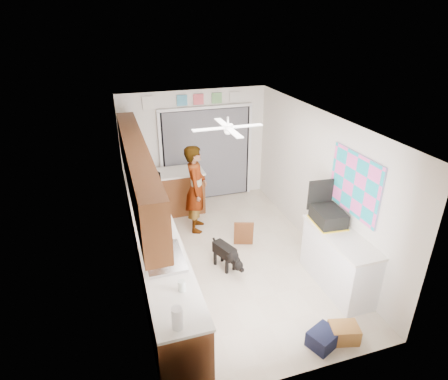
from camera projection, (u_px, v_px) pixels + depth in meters
floor at (231, 257)px, 6.65m from camera, size 5.00×5.00×0.00m
ceiling at (232, 119)px, 5.58m from camera, size 5.00×5.00×0.00m
wall_back at (195, 147)px, 8.27m from camera, size 3.20×0.00×3.20m
wall_front at (307, 293)px, 3.97m from camera, size 3.20×0.00×3.20m
wall_left at (132, 209)px, 5.68m from camera, size 0.00×5.00×5.00m
wall_right at (318, 182)px, 6.56m from camera, size 0.00×5.00×5.00m
left_base_cabinets at (156, 249)px, 6.10m from camera, size 0.60×4.80×0.90m
left_countertop at (154, 224)px, 5.90m from camera, size 0.62×4.80×0.04m
upper_cabinets at (137, 169)px, 5.66m from camera, size 0.32×4.00×0.80m
sink_basin at (164, 258)px, 5.03m from camera, size 0.50×0.76×0.06m
faucet at (150, 255)px, 4.94m from camera, size 0.03×0.03×0.22m
peninsula_base at (179, 192)px, 8.04m from camera, size 1.00×0.60×0.90m
peninsula_top at (178, 172)px, 7.84m from camera, size 1.04×0.64×0.04m
back_opening_recess at (207, 155)px, 8.40m from camera, size 2.00×0.06×2.10m
curtain_panel at (207, 156)px, 8.36m from camera, size 1.90×0.03×2.05m
door_trim_left at (162, 160)px, 8.09m from camera, size 0.06×0.04×2.10m
door_trim_right at (249, 151)px, 8.65m from camera, size 0.06×0.04×2.10m
door_trim_head at (206, 108)px, 7.91m from camera, size 2.10×0.04×0.06m
header_frame_1 at (182, 100)px, 7.72m from camera, size 0.22×0.02×0.22m
header_frame_2 at (198, 99)px, 7.82m from camera, size 0.22×0.02×0.22m
header_frame_3 at (217, 98)px, 7.93m from camera, size 0.22×0.02×0.22m
header_frame_4 at (235, 97)px, 8.04m from camera, size 0.22×0.02×0.22m
route66_sign at (148, 103)px, 7.53m from camera, size 0.22×0.02×0.26m
right_counter_base at (338, 261)px, 5.80m from camera, size 0.50×1.40×0.90m
right_counter_top at (342, 236)px, 5.59m from camera, size 0.54×1.44×0.04m
abstract_painting at (355, 184)px, 5.52m from camera, size 0.03×1.15×0.95m
ceiling_fan at (228, 128)px, 5.83m from camera, size 1.14×1.14×0.24m
microwave at (146, 178)px, 7.13m from camera, size 0.55×0.64×0.29m
cup at (167, 249)px, 5.18m from camera, size 0.15×0.15×0.09m
jar_b at (182, 286)px, 4.44m from camera, size 0.09×0.09×0.14m
paper_towel_roll at (177, 318)px, 3.89m from camera, size 0.12×0.12×0.26m
suitcase at (328, 216)px, 5.85m from camera, size 0.46×0.58×0.24m
suitcase_rim at (327, 223)px, 5.89m from camera, size 0.48×0.61×0.02m
suitcase_lid at (320, 194)px, 5.99m from camera, size 0.42×0.06×0.50m
cardboard_box at (344, 333)px, 4.94m from camera, size 0.43×0.36×0.23m
navy_crate at (323, 339)px, 4.86m from camera, size 0.46×0.42×0.22m
cabinet_door_panel at (244, 234)px, 6.87m from camera, size 0.38×0.25×0.53m
man at (196, 189)px, 7.19m from camera, size 0.60×0.74×1.75m
dog at (224, 255)px, 6.31m from camera, size 0.48×0.68×0.49m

